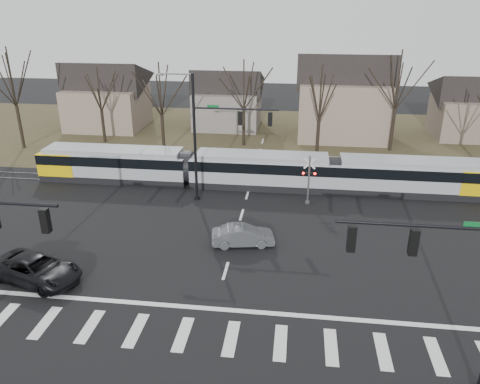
# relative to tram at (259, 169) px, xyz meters

# --- Properties ---
(ground) EXTENTS (140.00, 140.00, 0.00)m
(ground) POSITION_rel_tram_xyz_m (-0.82, -16.00, -1.62)
(ground) COLOR black
(grass_verge) EXTENTS (140.00, 28.00, 0.01)m
(grass_verge) POSITION_rel_tram_xyz_m (-0.82, 16.00, -1.62)
(grass_verge) COLOR #38331E
(grass_verge) RESTS_ON ground
(crosswalk) EXTENTS (27.00, 2.60, 0.01)m
(crosswalk) POSITION_rel_tram_xyz_m (-0.82, -20.00, -1.62)
(crosswalk) COLOR silver
(crosswalk) RESTS_ON ground
(stop_line) EXTENTS (28.00, 0.35, 0.01)m
(stop_line) POSITION_rel_tram_xyz_m (-0.82, -17.80, -1.62)
(stop_line) COLOR silver
(stop_line) RESTS_ON ground
(lane_dashes) EXTENTS (0.18, 30.00, 0.01)m
(lane_dashes) POSITION_rel_tram_xyz_m (-0.82, -0.00, -1.62)
(lane_dashes) COLOR silver
(lane_dashes) RESTS_ON ground
(rail_pair) EXTENTS (90.00, 1.52, 0.06)m
(rail_pair) POSITION_rel_tram_xyz_m (-0.82, -0.20, -1.59)
(rail_pair) COLOR #59595E
(rail_pair) RESTS_ON ground
(tram) EXTENTS (39.34, 2.92, 2.98)m
(tram) POSITION_rel_tram_xyz_m (0.00, 0.00, 0.00)
(tram) COLOR gray
(tram) RESTS_ON ground
(sedan) EXTENTS (2.99, 4.70, 1.37)m
(sedan) POSITION_rel_tram_xyz_m (-0.17, -10.63, -0.94)
(sedan) COLOR #4C4F54
(sedan) RESTS_ON ground
(suv) EXTENTS (5.57, 6.92, 1.54)m
(suv) POSITION_rel_tram_xyz_m (-11.59, -16.39, -0.86)
(suv) COLOR black
(suv) RESTS_ON ground
(signal_pole_near_right) EXTENTS (6.72, 0.44, 8.00)m
(signal_pole_near_right) POSITION_rel_tram_xyz_m (9.29, -22.00, 3.54)
(signal_pole_near_right) COLOR black
(signal_pole_near_right) RESTS_ON ground
(signal_pole_far) EXTENTS (9.28, 0.44, 10.20)m
(signal_pole_far) POSITION_rel_tram_xyz_m (-3.23, -3.50, 4.07)
(signal_pole_far) COLOR black
(signal_pole_far) RESTS_ON ground
(rail_crossing_signal) EXTENTS (1.08, 0.36, 4.00)m
(rail_crossing_signal) POSITION_rel_tram_xyz_m (4.18, -3.21, 0.26)
(rail_crossing_signal) COLOR #59595B
(rail_crossing_signal) RESTS_ON ground
(tree_row) EXTENTS (59.20, 7.20, 10.00)m
(tree_row) POSITION_rel_tram_xyz_m (1.18, 10.00, 3.38)
(tree_row) COLOR black
(tree_row) RESTS_ON ground
(house_a) EXTENTS (9.72, 8.64, 8.60)m
(house_a) POSITION_rel_tram_xyz_m (-20.82, 18.00, 2.84)
(house_a) COLOR #7E695B
(house_a) RESTS_ON ground
(house_b) EXTENTS (8.64, 7.56, 7.65)m
(house_b) POSITION_rel_tram_xyz_m (-5.82, 20.00, 2.34)
(house_b) COLOR slate
(house_b) RESTS_ON ground
(house_c) EXTENTS (10.80, 8.64, 10.10)m
(house_c) POSITION_rel_tram_xyz_m (8.18, 17.00, 3.61)
(house_c) COLOR #7E695B
(house_c) RESTS_ON ground
(house_d) EXTENTS (8.64, 7.56, 7.65)m
(house_d) POSITION_rel_tram_xyz_m (23.18, 19.00, 2.34)
(house_d) COLOR #6E5E51
(house_d) RESTS_ON ground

